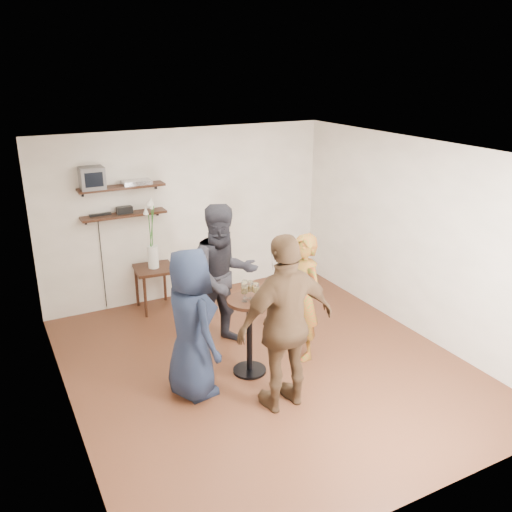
{
  "coord_description": "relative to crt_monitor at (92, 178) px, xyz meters",
  "views": [
    {
      "loc": [
        -2.77,
        -5.07,
        3.5
      ],
      "look_at": [
        0.08,
        0.4,
        1.28
      ],
      "focal_mm": 38.0,
      "sensor_mm": 36.0,
      "label": 1
    }
  ],
  "objects": [
    {
      "name": "drinks_table",
      "position": [
        1.16,
        -2.41,
        -1.41
      ],
      "size": [
        0.52,
        0.52,
        0.94
      ],
      "color": "black",
      "rests_on": "room"
    },
    {
      "name": "wine_glass_fl",
      "position": [
        1.09,
        -2.44,
        -0.92
      ],
      "size": [
        0.07,
        0.07,
        0.22
      ],
      "color": "silver",
      "rests_on": "drinks_table"
    },
    {
      "name": "wine_glass_fr",
      "position": [
        1.23,
        -2.46,
        -0.94
      ],
      "size": [
        0.07,
        0.07,
        0.2
      ],
      "color": "silver",
      "rests_on": "drinks_table"
    },
    {
      "name": "radio",
      "position": [
        0.41,
        0.0,
        -0.5
      ],
      "size": [
        0.22,
        0.1,
        0.1
      ],
      "primitive_type": "cube",
      "color": "black",
      "rests_on": "shelf_lower"
    },
    {
      "name": "wine_glass_br",
      "position": [
        1.18,
        -2.4,
        -0.93
      ],
      "size": [
        0.07,
        0.07,
        0.21
      ],
      "color": "silver",
      "rests_on": "drinks_table"
    },
    {
      "name": "side_table",
      "position": [
        0.72,
        -0.19,
        -1.47
      ],
      "size": [
        0.6,
        0.6,
        0.66
      ],
      "rotation": [
        0.0,
        0.0,
        -0.1
      ],
      "color": "black",
      "rests_on": "room"
    },
    {
      "name": "wine_glass_bl",
      "position": [
        1.13,
        -2.36,
        -0.93
      ],
      "size": [
        0.07,
        0.07,
        0.21
      ],
      "color": "silver",
      "rests_on": "drinks_table"
    },
    {
      "name": "shelf_upper",
      "position": [
        0.39,
        0.0,
        -0.17
      ],
      "size": [
        1.2,
        0.25,
        0.04
      ],
      "primitive_type": "cube",
      "color": "black",
      "rests_on": "room"
    },
    {
      "name": "dvd_deck",
      "position": [
        0.61,
        0.0,
        -0.12
      ],
      "size": [
        0.4,
        0.24,
        0.06
      ],
      "primitive_type": "cube",
      "color": "silver",
      "rests_on": "shelf_upper"
    },
    {
      "name": "room",
      "position": [
        1.39,
        -2.38,
        -0.72
      ],
      "size": [
        4.58,
        5.08,
        2.68
      ],
      "color": "#492517",
      "rests_on": "ground"
    },
    {
      "name": "power_strip",
      "position": [
        0.07,
        0.05,
        -0.54
      ],
      "size": [
        0.3,
        0.05,
        0.03
      ],
      "primitive_type": "cube",
      "color": "black",
      "rests_on": "shelf_lower"
    },
    {
      "name": "person_brown",
      "position": [
        1.21,
        -3.17,
        -1.05
      ],
      "size": [
        1.15,
        0.53,
        1.93
      ],
      "primitive_type": "imported",
      "rotation": [
        0.0,
        0.0,
        3.2
      ],
      "color": "#422D1C",
      "rests_on": "room"
    },
    {
      "name": "person_navy",
      "position": [
        0.41,
        -2.51,
        -1.17
      ],
      "size": [
        0.63,
        0.89,
        1.7
      ],
      "primitive_type": "imported",
      "rotation": [
        0.0,
        0.0,
        1.69
      ],
      "color": "black",
      "rests_on": "room"
    },
    {
      "name": "vase_lilies",
      "position": [
        0.72,
        -0.19,
        -1.02
      ],
      "size": [
        0.2,
        0.21,
        1.08
      ],
      "rotation": [
        0.0,
        0.0,
        -0.1
      ],
      "color": "white",
      "rests_on": "side_table"
    },
    {
      "name": "shelf_lower",
      "position": [
        0.39,
        0.0,
        -0.57
      ],
      "size": [
        1.2,
        0.25,
        0.04
      ],
      "primitive_type": "cube",
      "color": "black",
      "rests_on": "room"
    },
    {
      "name": "person_dark",
      "position": [
        1.18,
        -1.66,
        -1.07
      ],
      "size": [
        0.94,
        0.74,
        1.89
      ],
      "primitive_type": "imported",
      "rotation": [
        0.0,
        0.0,
        -0.03
      ],
      "color": "black",
      "rests_on": "room"
    },
    {
      "name": "person_plaid",
      "position": [
        1.91,
        -2.36,
        -1.22
      ],
      "size": [
        0.42,
        0.61,
        1.59
      ],
      "primitive_type": "imported",
      "rotation": [
        0.0,
        0.0,
        -1.5
      ],
      "color": "#A92713",
      "rests_on": "room"
    },
    {
      "name": "crt_monitor",
      "position": [
        0.0,
        0.0,
        0.0
      ],
      "size": [
        0.32,
        0.3,
        0.3
      ],
      "primitive_type": "cube",
      "color": "#59595B",
      "rests_on": "shelf_upper"
    }
  ]
}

